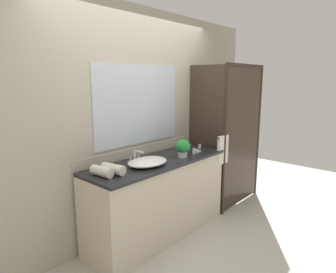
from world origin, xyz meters
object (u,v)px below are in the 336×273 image
object	(u,v)px
faucet	(135,158)
amenity_bottle_lotion	(194,150)
potted_plant	(183,147)
amenity_bottle_shampoo	(200,146)
sink_basin	(148,162)
rolled_towel_near_edge	(102,171)
soap_dish	(197,151)
rolled_towel_middle	(113,169)

from	to	relation	value
faucet	amenity_bottle_lotion	xyz separation A→B (m)	(0.71, -0.27, -0.00)
potted_plant	amenity_bottle_shampoo	bearing A→B (deg)	11.89
sink_basin	potted_plant	xyz separation A→B (m)	(0.50, -0.07, 0.08)
rolled_towel_near_edge	soap_dish	bearing A→B (deg)	-4.63
sink_basin	potted_plant	size ratio (longest dim) A/B	2.22
faucet	sink_basin	bearing A→B (deg)	-90.00
rolled_towel_middle	rolled_towel_near_edge	bearing A→B (deg)	164.58
sink_basin	amenity_bottle_lotion	xyz separation A→B (m)	(0.71, -0.08, 0.01)
soap_dish	amenity_bottle_shampoo	world-z (taller)	amenity_bottle_shampoo
faucet	potted_plant	xyz separation A→B (m)	(0.50, -0.26, 0.07)
rolled_towel_middle	sink_basin	bearing A→B (deg)	-4.46
rolled_towel_near_edge	potted_plant	bearing A→B (deg)	-7.53
faucet	amenity_bottle_shampoo	size ratio (longest dim) A/B	2.26
soap_dish	amenity_bottle_shampoo	bearing A→B (deg)	23.49
potted_plant	amenity_bottle_lotion	distance (m)	0.22
rolled_towel_middle	faucet	bearing A→B (deg)	20.05
rolled_towel_middle	amenity_bottle_lotion	bearing A→B (deg)	-5.83
faucet	rolled_towel_middle	xyz separation A→B (m)	(-0.43, -0.16, 0.00)
rolled_towel_middle	amenity_bottle_shampoo	bearing A→B (deg)	-0.15
amenity_bottle_shampoo	soap_dish	bearing A→B (deg)	-156.51
rolled_towel_near_edge	rolled_towel_middle	bearing A→B (deg)	-15.42
faucet	amenity_bottle_lotion	bearing A→B (deg)	-21.08
faucet	rolled_towel_near_edge	xyz separation A→B (m)	(-0.54, -0.13, -0.00)
faucet	rolled_towel_middle	distance (m)	0.46
amenity_bottle_shampoo	rolled_towel_near_edge	distance (m)	1.53
faucet	potted_plant	bearing A→B (deg)	-27.82
amenity_bottle_lotion	rolled_towel_near_edge	world-z (taller)	same
amenity_bottle_lotion	rolled_towel_middle	world-z (taller)	rolled_towel_middle
faucet	amenity_bottle_lotion	size ratio (longest dim) A/B	1.83
soap_dish	rolled_towel_middle	distance (m)	1.25
amenity_bottle_shampoo	rolled_towel_middle	size ratio (longest dim) A/B	0.31
potted_plant	sink_basin	bearing A→B (deg)	171.64
potted_plant	rolled_towel_middle	world-z (taller)	potted_plant
amenity_bottle_lotion	faucet	bearing A→B (deg)	158.92
potted_plant	rolled_towel_middle	size ratio (longest dim) A/B	0.87
faucet	soap_dish	distance (m)	0.85
amenity_bottle_lotion	rolled_towel_near_edge	size ratio (longest dim) A/B	0.39
potted_plant	rolled_towel_near_edge	xyz separation A→B (m)	(-1.04, 0.14, -0.07)
amenity_bottle_lotion	potted_plant	bearing A→B (deg)	177.50
sink_basin	rolled_towel_near_edge	size ratio (longest dim) A/B	1.95
soap_dish	rolled_towel_middle	size ratio (longest dim) A/B	0.41
sink_basin	amenity_bottle_lotion	world-z (taller)	amenity_bottle_lotion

